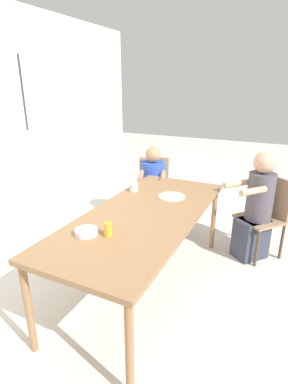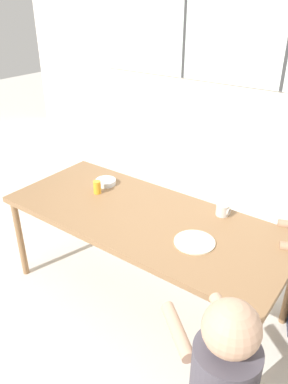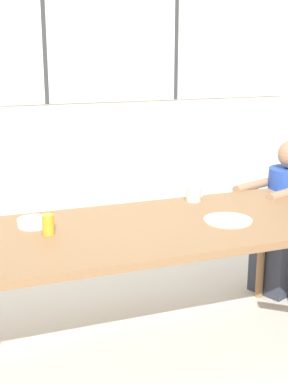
{
  "view_description": "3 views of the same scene",
  "coord_description": "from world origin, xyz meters",
  "px_view_note": "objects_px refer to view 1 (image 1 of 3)",
  "views": [
    {
      "loc": [
        -2.04,
        -1.0,
        1.73
      ],
      "look_at": [
        0.0,
        0.0,
        0.91
      ],
      "focal_mm": 28.0,
      "sensor_mm": 36.0,
      "label": 1
    },
    {
      "loc": [
        1.3,
        -1.76,
        2.08
      ],
      "look_at": [
        0.0,
        0.0,
        0.91
      ],
      "focal_mm": 35.0,
      "sensor_mm": 36.0,
      "label": 2
    },
    {
      "loc": [
        -0.89,
        -2.4,
        1.62
      ],
      "look_at": [
        0.0,
        0.0,
        0.91
      ],
      "focal_mm": 50.0,
      "sensor_mm": 36.0,
      "label": 3
    }
  ],
  "objects_px": {
    "juice_glass": "(108,229)",
    "person_man_blue_shirt": "(256,210)",
    "chair_for_woman_green_shirt": "(153,185)",
    "chair_for_man_blue_shirt": "(268,210)",
    "coffee_mug": "(134,187)",
    "bowl_white_shallow": "(86,232)",
    "person_woman_green_shirt": "(153,192)"
  },
  "relations": [
    {
      "from": "juice_glass",
      "to": "person_man_blue_shirt",
      "type": "bearing_deg",
      "value": -30.23
    },
    {
      "from": "chair_for_woman_green_shirt",
      "to": "juice_glass",
      "type": "relative_size",
      "value": 8.45
    },
    {
      "from": "chair_for_man_blue_shirt",
      "to": "coffee_mug",
      "type": "height_order",
      "value": "chair_for_man_blue_shirt"
    },
    {
      "from": "bowl_white_shallow",
      "to": "person_woman_green_shirt",
      "type": "bearing_deg",
      "value": 8.48
    },
    {
      "from": "person_woman_green_shirt",
      "to": "bowl_white_shallow",
      "type": "height_order",
      "value": "person_woman_green_shirt"
    },
    {
      "from": "person_man_blue_shirt",
      "to": "bowl_white_shallow",
      "type": "relative_size",
      "value": 7.04
    },
    {
      "from": "juice_glass",
      "to": "chair_for_man_blue_shirt",
      "type": "bearing_deg",
      "value": -31.03
    },
    {
      "from": "person_woman_green_shirt",
      "to": "person_man_blue_shirt",
      "type": "distance_m",
      "value": 1.26
    },
    {
      "from": "chair_for_woman_green_shirt",
      "to": "juice_glass",
      "type": "distance_m",
      "value": 1.88
    },
    {
      "from": "chair_for_woman_green_shirt",
      "to": "person_man_blue_shirt",
      "type": "bearing_deg",
      "value": 143.91
    },
    {
      "from": "chair_for_man_blue_shirt",
      "to": "person_man_blue_shirt",
      "type": "distance_m",
      "value": 0.16
    },
    {
      "from": "person_man_blue_shirt",
      "to": "person_woman_green_shirt",
      "type": "bearing_deg",
      "value": 30.47
    },
    {
      "from": "juice_glass",
      "to": "coffee_mug",
      "type": "bearing_deg",
      "value": 17.02
    },
    {
      "from": "person_woman_green_shirt",
      "to": "bowl_white_shallow",
      "type": "bearing_deg",
      "value": 77.41
    },
    {
      "from": "chair_for_woman_green_shirt",
      "to": "chair_for_man_blue_shirt",
      "type": "xyz_separation_m",
      "value": [
        -0.23,
        -1.41,
        0.0
      ]
    },
    {
      "from": "chair_for_man_blue_shirt",
      "to": "coffee_mug",
      "type": "distance_m",
      "value": 1.42
    },
    {
      "from": "person_man_blue_shirt",
      "to": "juice_glass",
      "type": "relative_size",
      "value": 11.31
    },
    {
      "from": "coffee_mug",
      "to": "bowl_white_shallow",
      "type": "relative_size",
      "value": 0.6
    },
    {
      "from": "coffee_mug",
      "to": "juice_glass",
      "type": "height_order",
      "value": "juice_glass"
    },
    {
      "from": "chair_for_woman_green_shirt",
      "to": "person_man_blue_shirt",
      "type": "height_order",
      "value": "person_man_blue_shirt"
    },
    {
      "from": "chair_for_woman_green_shirt",
      "to": "chair_for_man_blue_shirt",
      "type": "distance_m",
      "value": 1.43
    },
    {
      "from": "chair_for_woman_green_shirt",
      "to": "person_woman_green_shirt",
      "type": "xyz_separation_m",
      "value": [
        -0.15,
        -0.06,
        -0.04
      ]
    },
    {
      "from": "chair_for_woman_green_shirt",
      "to": "juice_glass",
      "type": "bearing_deg",
      "value": 83.35
    },
    {
      "from": "person_woman_green_shirt",
      "to": "coffee_mug",
      "type": "distance_m",
      "value": 0.81
    },
    {
      "from": "coffee_mug",
      "to": "chair_for_man_blue_shirt",
      "type": "bearing_deg",
      "value": -61.54
    },
    {
      "from": "coffee_mug",
      "to": "juice_glass",
      "type": "xyz_separation_m",
      "value": [
        -0.91,
        -0.28,
        0.01
      ]
    },
    {
      "from": "chair_for_man_blue_shirt",
      "to": "bowl_white_shallow",
      "type": "bearing_deg",
      "value": 95.32
    },
    {
      "from": "person_man_blue_shirt",
      "to": "coffee_mug",
      "type": "bearing_deg",
      "value": 65.05
    },
    {
      "from": "person_woman_green_shirt",
      "to": "coffee_mug",
      "type": "xyz_separation_m",
      "value": [
        -0.73,
        -0.12,
        0.31
      ]
    },
    {
      "from": "chair_for_man_blue_shirt",
      "to": "chair_for_woman_green_shirt",
      "type": "bearing_deg",
      "value": 30.22
    },
    {
      "from": "person_woman_green_shirt",
      "to": "juice_glass",
      "type": "height_order",
      "value": "person_woman_green_shirt"
    },
    {
      "from": "chair_for_woman_green_shirt",
      "to": "bowl_white_shallow",
      "type": "xyz_separation_m",
      "value": [
        -1.85,
        -0.31,
        0.25
      ]
    }
  ]
}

